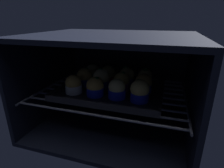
# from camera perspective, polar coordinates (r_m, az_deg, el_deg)

# --- Properties ---
(oven_cavity) EXTENTS (0.59, 0.47, 0.37)m
(oven_cavity) POSITION_cam_1_polar(r_m,az_deg,el_deg) (0.73, 1.16, 1.27)
(oven_cavity) COLOR black
(oven_cavity) RESTS_ON ground
(oven_rack) EXTENTS (0.55, 0.42, 0.01)m
(oven_rack) POSITION_cam_1_polar(r_m,az_deg,el_deg) (0.71, 0.17, -2.41)
(oven_rack) COLOR #444756
(oven_rack) RESTS_ON oven_cavity
(baking_tray) EXTENTS (0.38, 0.31, 0.02)m
(baking_tray) POSITION_cam_1_polar(r_m,az_deg,el_deg) (0.70, 0.00, -1.80)
(baking_tray) COLOR black
(baking_tray) RESTS_ON oven_rack
(muffin_row0_col0) EXTENTS (0.06, 0.06, 0.07)m
(muffin_row0_col0) POSITION_cam_1_polar(r_m,az_deg,el_deg) (0.66, -12.12, -0.22)
(muffin_row0_col0) COLOR silver
(muffin_row0_col0) RESTS_ON baking_tray
(muffin_row0_col1) EXTENTS (0.06, 0.06, 0.07)m
(muffin_row0_col1) POSITION_cam_1_polar(r_m,az_deg,el_deg) (0.62, -5.37, -1.03)
(muffin_row0_col1) COLOR #1928B7
(muffin_row0_col1) RESTS_ON baking_tray
(muffin_row0_col2) EXTENTS (0.06, 0.06, 0.07)m
(muffin_row0_col2) POSITION_cam_1_polar(r_m,az_deg,el_deg) (0.60, 1.56, -1.72)
(muffin_row0_col2) COLOR #1928B7
(muffin_row0_col2) RESTS_ON baking_tray
(muffin_row0_col3) EXTENTS (0.06, 0.06, 0.07)m
(muffin_row0_col3) POSITION_cam_1_polar(r_m,az_deg,el_deg) (0.59, 8.77, -2.23)
(muffin_row0_col3) COLOR #1928B7
(muffin_row0_col3) RESTS_ON baking_tray
(muffin_row1_col0) EXTENTS (0.06, 0.06, 0.07)m
(muffin_row1_col0) POSITION_cam_1_polar(r_m,az_deg,el_deg) (0.73, -8.66, 2.09)
(muffin_row1_col0) COLOR #1928B7
(muffin_row1_col0) RESTS_ON baking_tray
(muffin_row1_col1) EXTENTS (0.07, 0.07, 0.08)m
(muffin_row1_col1) POSITION_cam_1_polar(r_m,az_deg,el_deg) (0.69, -3.42, 1.67)
(muffin_row1_col1) COLOR #1928B7
(muffin_row1_col1) RESTS_ON baking_tray
(muffin_row1_col2) EXTENTS (0.06, 0.06, 0.07)m
(muffin_row1_col2) POSITION_cam_1_polar(r_m,az_deg,el_deg) (0.67, 3.04, 0.62)
(muffin_row1_col2) COLOR #7A238C
(muffin_row1_col2) RESTS_ON baking_tray
(muffin_row1_col3) EXTENTS (0.06, 0.06, 0.07)m
(muffin_row1_col3) POSITION_cam_1_polar(r_m,az_deg,el_deg) (0.66, 9.93, 0.04)
(muffin_row1_col3) COLOR #1928B7
(muffin_row1_col3) RESTS_ON baking_tray
(muffin_row2_col0) EXTENTS (0.06, 0.06, 0.07)m
(muffin_row2_col0) POSITION_cam_1_polar(r_m,az_deg,el_deg) (0.79, -6.21, 3.63)
(muffin_row2_col0) COLOR #0C8C84
(muffin_row2_col0) RESTS_ON baking_tray
(muffin_row2_col1) EXTENTS (0.06, 0.06, 0.07)m
(muffin_row2_col1) POSITION_cam_1_polar(r_m,az_deg,el_deg) (0.77, -1.22, 3.05)
(muffin_row2_col1) COLOR red
(muffin_row2_col1) RESTS_ON baking_tray
(muffin_row2_col2) EXTENTS (0.06, 0.06, 0.07)m
(muffin_row2_col2) POSITION_cam_1_polar(r_m,az_deg,el_deg) (0.74, 4.74, 2.46)
(muffin_row2_col2) COLOR #1928B7
(muffin_row2_col2) RESTS_ON baking_tray
(muffin_row2_col3) EXTENTS (0.06, 0.06, 0.07)m
(muffin_row2_col3) POSITION_cam_1_polar(r_m,az_deg,el_deg) (0.73, 10.39, 1.99)
(muffin_row2_col3) COLOR #1928B7
(muffin_row2_col3) RESTS_ON baking_tray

